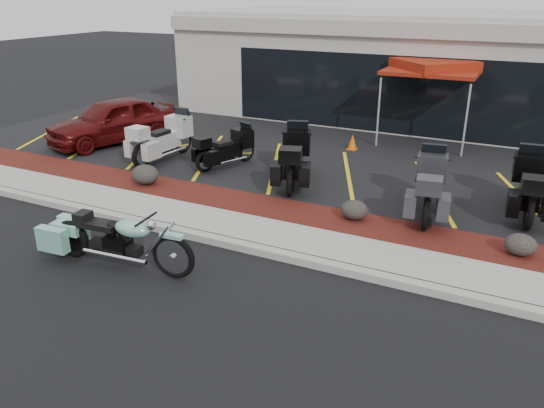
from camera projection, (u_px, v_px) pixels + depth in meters
The scene contains 18 objects.
ground at pixel (248, 276), 9.55m from camera, with size 90.00×90.00×0.00m, color black.
curb at pixel (270, 252), 10.27m from camera, with size 24.00×0.25×0.15m, color gray.
sidewalk at pixel (285, 238), 10.85m from camera, with size 24.00×1.20×0.15m, color gray.
mulch_bed at pixel (308, 217), 11.84m from camera, with size 24.00×1.20×0.16m, color #3C150D.
upper_lot at pixel (376, 154), 16.33m from camera, with size 26.00×9.60×0.15m, color black.
dealership_building at pixel (424, 66), 20.80m from camera, with size 18.00×8.16×4.00m.
boulder_left at pixel (145, 174), 13.53m from camera, with size 0.71×0.60×0.51m, color black.
boulder_mid at pixel (354, 210), 11.47m from camera, with size 0.60×0.50×0.42m, color black.
boulder_right at pixel (521, 245), 9.92m from camera, with size 0.59×0.49×0.42m, color black.
hero_cruiser at pixel (173, 250), 9.29m from camera, with size 3.18×0.81×1.12m, color #77B9A4, non-canonical shape.
touring_white at pixel (182, 130), 15.98m from camera, with size 2.42×0.92×1.41m, color beige, non-canonical shape.
touring_black_front at pixel (246, 142), 15.21m from camera, with size 2.01×0.77×1.17m, color black, non-canonical shape.
touring_black_mid at pixel (297, 147), 14.23m from camera, with size 2.50×0.95×1.45m, color black, non-canonical shape.
touring_grey at pixel (431, 172), 12.31m from camera, with size 2.41×0.92×1.40m, color #2D2D32, non-canonical shape.
touring_black_rear at pixel (528, 173), 12.29m from camera, with size 2.41×0.92×1.40m, color black, non-canonical shape.
parked_car at pixel (112, 121), 17.12m from camera, with size 1.68×4.19×1.43m, color #4B0B0A.
traffic_cone at pixel (352, 142), 16.50m from camera, with size 0.29×0.29×0.48m, color #D25607.
popup_canopy at pixel (434, 68), 16.63m from camera, with size 3.69×3.69×2.61m.
Camera 1 is at (4.10, -7.29, 4.81)m, focal length 35.00 mm.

